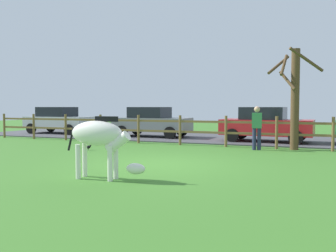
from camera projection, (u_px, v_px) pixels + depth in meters
The scene contains 10 objects.
ground_plane at pixel (158, 164), 10.12m from camera, with size 60.00×60.00×0.00m, color #3D7528.
parking_asphalt at pixel (228, 137), 18.75m from camera, with size 28.00×7.40×0.05m, color #47474C.
paddock_fence at pixel (202, 129), 14.78m from camera, with size 21.80×0.11×1.26m.
bare_tree at pixel (294, 95), 13.38m from camera, with size 1.97×1.97×3.79m.
zebra at pixel (100, 138), 7.97m from camera, with size 1.94×0.55×1.41m.
crow_on_grass at pixel (88, 147), 13.31m from camera, with size 0.21×0.10×0.20m.
parked_car_grey at pixel (152, 122), 18.78m from camera, with size 4.02×1.92×1.56m.
parked_car_red at pixel (266, 124), 16.14m from camera, with size 4.10×2.09×1.56m.
parked_car_silver at pixel (59, 120), 21.18m from camera, with size 4.00×1.89×1.56m.
visitor_near_fence at pixel (257, 126), 13.36m from camera, with size 0.38×0.26×1.64m.
Camera 1 is at (3.99, -9.23, 1.62)m, focal length 38.16 mm.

